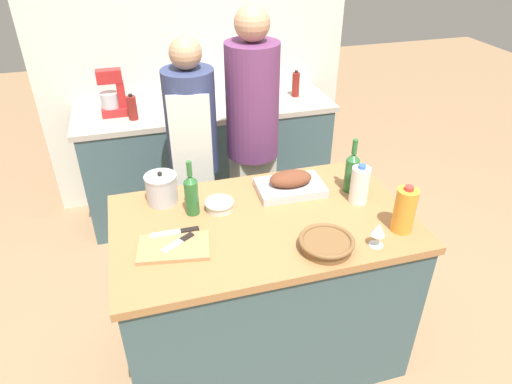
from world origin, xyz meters
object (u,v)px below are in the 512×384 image
Objects in this scene: condiment_bottle_tall at (132,108)px; person_cook_guest at (253,134)px; stock_pot at (162,189)px; condiment_bottle_extra at (179,92)px; cutting_board at (174,247)px; condiment_bottle_short at (296,84)px; wine_glass_left at (378,230)px; person_cook_aproned at (193,152)px; wicker_basket at (326,243)px; milk_jug at (360,185)px; roasting_pan at (290,184)px; juice_jug at (405,210)px; wine_bottle_dark at (191,193)px; knife_chef at (177,232)px; knife_paring at (179,242)px; wine_bottle_green at (352,171)px; mixing_bowl at (219,205)px; stand_mixer at (113,96)px.

person_cook_guest is (0.70, -0.61, -0.02)m from condiment_bottle_tall.
condiment_bottle_extra reaches higher than stock_pot.
cutting_board is 2.02m from condiment_bottle_short.
wine_glass_left is 0.08× the size of person_cook_aproned.
cutting_board is 0.21× the size of person_cook_aproned.
condiment_bottle_short reaches higher than wicker_basket.
milk_jug reaches higher than wine_glass_left.
stock_pot is at bearing 172.60° from roasting_pan.
wine_bottle_dark reaches higher than juice_jug.
person_cook_aproned is at bearing 75.89° from knife_chef.
knife_chef is (-0.63, -0.22, -0.02)m from roasting_pan.
condiment_bottle_extra is (-0.38, 1.44, 0.04)m from roasting_pan.
knife_paring is 1.75m from condiment_bottle_extra.
condiment_bottle_short is 0.90m from condiment_bottle_extra.
stock_pot is at bearing -85.66° from condiment_bottle_tall.
juice_jug is 1.05m from knife_chef.
wine_bottle_green is (0.01, 0.11, 0.02)m from milk_jug.
wine_glass_left is at bearing -37.59° from mixing_bowl.
wicker_basket is at bearing -64.92° from stand_mixer.
condiment_bottle_short reaches higher than knife_chef.
wine_bottle_dark is at bearing 139.99° from wicker_basket.
wine_glass_left is (-0.09, -0.46, -0.03)m from wine_bottle_green.
condiment_bottle_tall is (-1.05, 1.29, -0.03)m from wine_bottle_green.
juice_jug reaches higher than condiment_bottle_short.
condiment_bottle_short reaches higher than cutting_board.
wine_glass_left is at bearing -99.10° from condiment_bottle_short.
condiment_bottle_short is (0.13, 1.79, -0.02)m from juice_jug.
knife_chef is at bearing 159.52° from wine_glass_left.
wicker_basket is 0.65m from knife_paring.
roasting_pan is at bearing 148.66° from milk_jug.
milk_jug reaches higher than stock_pot.
wine_bottle_dark reaches higher than knife_chef.
stand_mixer is (-0.34, 1.40, 0.02)m from wine_bottle_dark.
knife_chef is at bearing -135.35° from person_cook_guest.
stand_mixer reaches higher than condiment_bottle_short.
stock_pot reaches higher than wine_glass_left.
condiment_bottle_extra is at bearing 84.47° from wine_bottle_dark.
condiment_bottle_extra is at bearing 100.98° from wicker_basket.
stock_pot is (-0.66, 0.09, 0.03)m from roasting_pan.
roasting_pan is 2.96× the size of wine_glass_left.
roasting_pan is 1.20× the size of wine_bottle_green.
cutting_board is 0.36m from mixing_bowl.
roasting_pan is at bearing -7.40° from stock_pot.
knife_chef is 1.68m from condiment_bottle_extra.
cutting_board is 1.81× the size of condiment_bottle_extra.
mixing_bowl is 0.51× the size of wine_bottle_dark.
person_cook_guest is (-0.26, 1.13, -0.02)m from wine_glass_left.
milk_jug reaches higher than roasting_pan.
wine_glass_left is at bearing -101.27° from wine_bottle_green.
juice_jug is 2.19m from stand_mixer.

